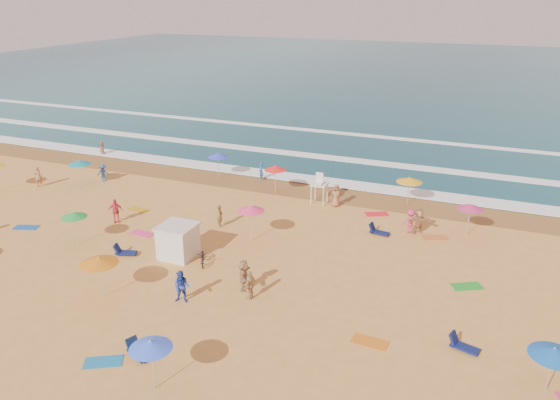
% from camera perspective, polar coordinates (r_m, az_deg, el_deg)
% --- Properties ---
extents(ground, '(220.00, 220.00, 0.00)m').
position_cam_1_polar(ground, '(35.28, -5.09, -5.33)').
color(ground, gold).
rests_on(ground, ground).
extents(ocean, '(220.00, 140.00, 0.18)m').
position_cam_1_polar(ocean, '(113.98, 14.96, 12.54)').
color(ocean, '#0C4756').
rests_on(ocean, ground).
extents(wet_sand, '(220.00, 220.00, 0.00)m').
position_cam_1_polar(wet_sand, '(45.81, 2.03, 1.13)').
color(wet_sand, olive).
rests_on(wet_sand, ground).
extents(surf_foam, '(200.00, 18.70, 0.05)m').
position_cam_1_polar(surf_foam, '(53.73, 5.31, 4.20)').
color(surf_foam, white).
rests_on(surf_foam, ground).
extents(cabana, '(2.00, 2.00, 2.00)m').
position_cam_1_polar(cabana, '(34.63, -10.60, -4.32)').
color(cabana, silver).
rests_on(cabana, ground).
extents(cabana_roof, '(2.20, 2.20, 0.12)m').
position_cam_1_polar(cabana_roof, '(34.20, -10.72, -2.72)').
color(cabana_roof, silver).
rests_on(cabana_roof, cabana).
extents(bicycle, '(1.35, 1.81, 0.91)m').
position_cam_1_polar(bicycle, '(33.72, -8.07, -5.92)').
color(bicycle, black).
rests_on(bicycle, ground).
extents(lifeguard_stand, '(1.20, 1.20, 2.10)m').
position_cam_1_polar(lifeguard_stand, '(42.63, 4.13, 1.02)').
color(lifeguard_stand, white).
rests_on(lifeguard_stand, ground).
extents(beach_umbrellas, '(63.96, 27.17, 0.63)m').
position_cam_1_polar(beach_umbrellas, '(35.33, -6.14, -1.53)').
color(beach_umbrellas, teal).
rests_on(beach_umbrellas, ground).
extents(loungers, '(44.37, 18.83, 0.34)m').
position_cam_1_polar(loungers, '(30.38, 10.03, -9.91)').
color(loungers, '#0F144B').
rests_on(loungers, ground).
extents(towels, '(40.27, 27.45, 0.03)m').
position_cam_1_polar(towels, '(34.17, -10.36, -6.52)').
color(towels, '#E71C3F').
rests_on(towels, ground).
extents(beachgoers, '(34.00, 26.56, 2.10)m').
position_cam_1_polar(beachgoers, '(37.87, -7.77, -2.11)').
color(beachgoers, '#CE335C').
rests_on(beachgoers, ground).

